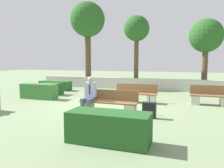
# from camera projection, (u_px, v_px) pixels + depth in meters

# --- Properties ---
(ground_plane) EXTENTS (60.00, 60.00, 0.00)m
(ground_plane) POSITION_uv_depth(u_px,v_px,m) (104.00, 107.00, 8.98)
(ground_plane) COLOR gray
(perimeter_wall) EXTENTS (13.91, 0.30, 0.74)m
(perimeter_wall) POSITION_uv_depth(u_px,v_px,m) (136.00, 84.00, 14.49)
(perimeter_wall) COLOR beige
(perimeter_wall) RESTS_ON ground_plane
(bench_front) EXTENTS (2.09, 0.48, 0.83)m
(bench_front) POSITION_uv_depth(u_px,v_px,m) (109.00, 104.00, 7.89)
(bench_front) COLOR brown
(bench_front) RESTS_ON ground_plane
(bench_left_side) EXTENTS (1.92, 0.48, 0.83)m
(bench_left_side) POSITION_uv_depth(u_px,v_px,m) (136.00, 95.00, 9.92)
(bench_left_side) COLOR brown
(bench_left_side) RESTS_ON ground_plane
(bench_right_side) EXTENTS (1.61, 0.48, 0.83)m
(bench_right_side) POSITION_uv_depth(u_px,v_px,m) (210.00, 98.00, 9.32)
(bench_right_side) COLOR brown
(bench_right_side) RESTS_ON ground_plane
(person_seated_man) EXTENTS (0.38, 0.63, 1.31)m
(person_seated_man) POSITION_uv_depth(u_px,v_px,m) (89.00, 93.00, 7.94)
(person_seated_man) COLOR #515B70
(person_seated_man) RESTS_ON ground_plane
(hedge_block_near_left) EXTENTS (1.24, 0.72, 0.65)m
(hedge_block_near_left) POSITION_uv_depth(u_px,v_px,m) (51.00, 89.00, 12.23)
(hedge_block_near_left) COLOR #235623
(hedge_block_near_left) RESTS_ON ground_plane
(hedge_block_near_right) EXTENTS (1.85, 0.61, 0.74)m
(hedge_block_near_right) POSITION_uv_depth(u_px,v_px,m) (39.00, 91.00, 10.90)
(hedge_block_near_right) COLOR #3D7A38
(hedge_block_near_right) RESTS_ON ground_plane
(hedge_block_mid_left) EXTENTS (2.06, 0.70, 0.59)m
(hedge_block_mid_left) POSITION_uv_depth(u_px,v_px,m) (55.00, 86.00, 14.09)
(hedge_block_mid_left) COLOR #286028
(hedge_block_mid_left) RESTS_ON ground_plane
(hedge_block_mid_right) EXTENTS (1.91, 0.74, 0.72)m
(hedge_block_mid_right) POSITION_uv_depth(u_px,v_px,m) (109.00, 127.00, 5.02)
(hedge_block_mid_right) COLOR #235623
(hedge_block_mid_right) RESTS_ON ground_plane
(suitcase) EXTENTS (0.44, 0.21, 0.72)m
(suitcase) POSITION_uv_depth(u_px,v_px,m) (149.00, 110.00, 7.20)
(suitcase) COLOR black
(suitcase) RESTS_ON ground_plane
(tree_leftmost) EXTENTS (2.51, 2.51, 6.13)m
(tree_leftmost) POSITION_uv_depth(u_px,v_px,m) (88.00, 21.00, 15.83)
(tree_leftmost) COLOR brown
(tree_leftmost) RESTS_ON ground_plane
(tree_center_left) EXTENTS (1.72, 1.72, 4.92)m
(tree_center_left) POSITION_uv_depth(u_px,v_px,m) (137.00, 30.00, 14.69)
(tree_center_left) COLOR brown
(tree_center_left) RESTS_ON ground_plane
(tree_center_right) EXTENTS (2.09, 2.09, 4.50)m
(tree_center_right) POSITION_uv_depth(u_px,v_px,m) (206.00, 37.00, 13.61)
(tree_center_right) COLOR brown
(tree_center_right) RESTS_ON ground_plane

